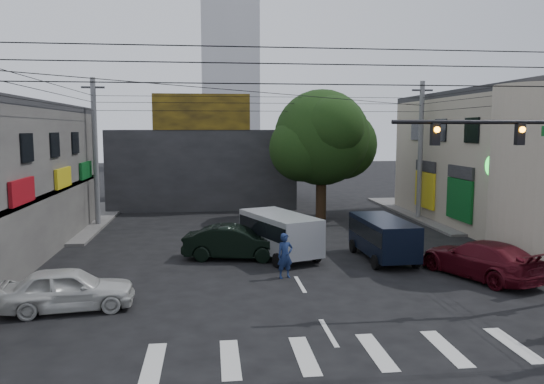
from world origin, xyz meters
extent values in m
plane|color=black|center=(0.00, 0.00, 0.00)|extent=(160.00, 160.00, 0.00)
cube|color=#514F4C|center=(18.00, 18.00, 0.07)|extent=(16.00, 16.00, 0.15)
cylinder|color=gray|center=(11.00, 4.00, 4.00)|extent=(4.00, 4.00, 8.00)
cube|color=#232326|center=(-4.00, 26.00, 3.00)|extent=(14.00, 10.00, 6.00)
cube|color=olive|center=(-4.00, 21.10, 7.30)|extent=(7.00, 0.30, 2.60)
cube|color=silver|center=(0.00, 70.00, 22.00)|extent=(9.00, 9.00, 44.00)
cylinder|color=black|center=(4.00, 17.00, 2.20)|extent=(0.70, 0.70, 4.40)
sphere|color=black|center=(4.00, 17.00, 5.50)|extent=(6.40, 6.40, 6.40)
cylinder|color=black|center=(6.00, -1.00, 6.30)|extent=(7.00, 0.14, 0.14)
cube|color=black|center=(7.00, -1.00, 5.90)|extent=(0.28, 0.22, 0.75)
cube|color=black|center=(4.00, -1.00, 5.90)|extent=(0.28, 0.22, 0.75)
sphere|color=orange|center=(7.00, -1.14, 6.05)|extent=(0.20, 0.20, 0.20)
sphere|color=orange|center=(4.00, -1.14, 6.05)|extent=(0.20, 0.20, 0.20)
cylinder|color=#59595B|center=(-10.50, 16.00, 4.60)|extent=(0.32, 0.32, 9.20)
cylinder|color=#59595B|center=(10.50, 16.00, 4.60)|extent=(0.32, 0.32, 9.20)
imported|color=black|center=(-2.34, 6.45, 0.79)|extent=(3.37, 5.37, 1.57)
imported|color=beige|center=(-8.24, 0.01, 0.73)|extent=(2.83, 4.75, 1.47)
imported|color=#410911|center=(7.50, 2.11, 0.78)|extent=(5.82, 6.83, 1.55)
imported|color=#15244C|center=(-0.46, 2.99, 0.93)|extent=(0.91, 0.80, 1.86)
camera|label=1|loc=(-3.47, -17.95, 6.07)|focal=35.00mm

